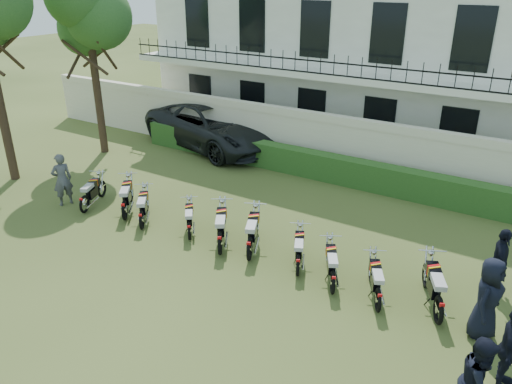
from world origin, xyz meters
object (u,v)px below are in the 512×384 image
motorcycle_2 (141,216)px  motorcycle_7 (333,278)px  motorcycle_1 (124,206)px  officer_3 (488,299)px  tree_west_near (87,9)px  motorcycle_5 (249,244)px  motorcycle_9 (440,304)px  motorcycle_8 (379,295)px  officer_2 (510,349)px  officer_5 (500,261)px  suv (213,126)px  inspector (62,180)px  motorcycle_0 (84,200)px  officer_1 (480,383)px  motorcycle_3 (189,227)px  motorcycle_4 (220,238)px  motorcycle_6 (298,261)px

motorcycle_2 → motorcycle_7: bearing=-36.7°
motorcycle_1 → officer_3: bearing=-36.4°
tree_west_near → motorcycle_5: tree_west_near is taller
motorcycle_2 → motorcycle_9: size_ratio=0.81×
motorcycle_8 → officer_2: 2.97m
officer_2 → officer_5: 3.30m
motorcycle_9 → suv: suv is taller
inspector → motorcycle_0: bearing=105.1°
suv → officer_5: bearing=-98.8°
motorcycle_0 → motorcycle_1: bearing=-10.6°
motorcycle_2 → officer_1: size_ratio=0.86×
motorcycle_9 → officer_2: (1.50, -1.24, 0.37)m
officer_3 → motorcycle_3: bearing=99.3°
motorcycle_5 → officer_1: bearing=-46.5°
motorcycle_4 → motorcycle_5: (0.85, 0.18, 0.00)m
motorcycle_9 → inspector: inspector is taller
officer_1 → officer_2: size_ratio=1.01×
motorcycle_4 → motorcycle_5: bearing=-20.7°
officer_2 → officer_5: size_ratio=1.04×
motorcycle_6 → suv: bearing=112.3°
motorcycle_0 → motorcycle_7: size_ratio=1.07×
motorcycle_8 → officer_1: size_ratio=0.91×
motorcycle_1 → motorcycle_8: bearing=-38.9°
motorcycle_2 → inspector: (-3.50, -0.02, 0.43)m
motorcycle_8 → inspector: bearing=152.8°
motorcycle_7 → motorcycle_8: (1.17, -0.09, -0.00)m
motorcycle_4 → motorcycle_9: (5.84, 0.16, 0.00)m
motorcycle_2 → motorcycle_5: size_ratio=0.81×
motorcycle_5 → motorcycle_6: 1.46m
motorcycle_7 → officer_2: (3.95, -1.05, 0.44)m
motorcycle_1 → motorcycle_9: (9.62, 0.05, 0.01)m
motorcycle_7 → officer_1: (3.63, -2.24, 0.45)m
motorcycle_0 → motorcycle_1: motorcycle_1 is taller
motorcycle_2 → officer_3: size_ratio=0.83×
motorcycle_5 → motorcycle_7: (2.53, -0.21, -0.06)m
motorcycle_0 → officer_3: officer_3 is taller
motorcycle_3 → suv: bearing=83.7°
motorcycle_3 → suv: (-4.52, 7.30, 0.54)m
officer_1 → officer_2: bearing=-7.2°
tree_west_near → motorcycle_0: tree_west_near is taller
motorcycle_6 → officer_3: size_ratio=0.87×
motorcycle_4 → suv: suv is taller
motorcycle_0 → motorcycle_8: (9.83, 0.08, -0.02)m
motorcycle_2 → inspector: size_ratio=0.87×
motorcycle_2 → motorcycle_9: motorcycle_9 is taller
officer_1 → officer_5: bearing=11.6°
motorcycle_5 → officer_1: size_ratio=1.06×
motorcycle_8 → motorcycle_5: bearing=148.3°
motorcycle_5 → officer_3: size_ratio=1.02×
motorcycle_1 → suv: (-1.99, 7.40, 0.45)m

